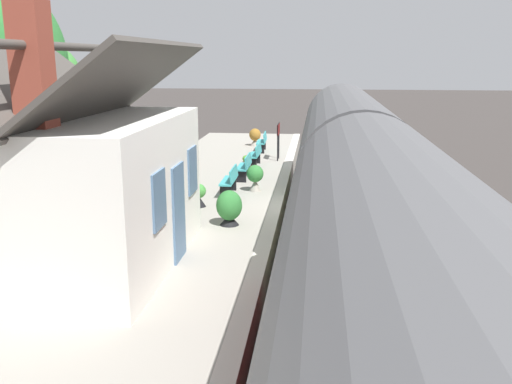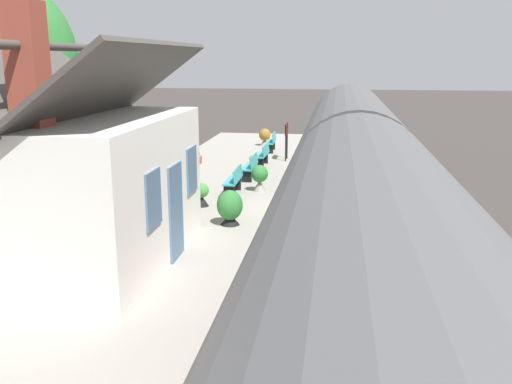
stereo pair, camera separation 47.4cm
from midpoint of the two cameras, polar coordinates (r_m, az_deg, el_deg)
name	(u,v)px [view 2 (the right image)]	position (r m, az deg, el deg)	size (l,w,h in m)	color
ground_plane	(317,240)	(16.49, 7.19, -4.98)	(160.00, 160.00, 0.00)	#383330
platform	(197,219)	(16.80, -5.36, -2.83)	(32.00, 5.33, 0.97)	gray
platform_edge_coping	(278,207)	(16.26, 3.13, -1.54)	(32.00, 0.36, 0.02)	beige
rail_near	(373,240)	(16.52, 12.84, -4.93)	(52.00, 0.08, 0.14)	gray
rail_far	(323,238)	(16.46, 7.82, -4.77)	(52.00, 0.08, 0.14)	gray
train	(370,362)	(6.10, 14.01, -16.75)	(32.56, 2.73, 4.32)	black
station_building	(80,185)	(12.05, -16.77, 0.68)	(5.94, 4.07, 5.62)	white
bench_platform_end	(272,141)	(25.85, 2.16, 5.27)	(1.41, 0.48, 0.88)	teal
bench_by_lamp	(251,166)	(19.90, 0.15, 2.71)	(1.40, 0.44, 0.88)	teal
bench_mid_platform	(263,154)	(22.33, 1.34, 3.93)	(1.41, 0.46, 0.88)	teal
bench_near_building	(234,180)	(17.66, -1.50, 1.27)	(1.40, 0.45, 0.88)	teal
planter_bench_right	(230,208)	(14.43, -1.80, -1.64)	(0.69, 0.69, 0.94)	black
planter_edge_near	(265,137)	(27.58, 1.41, 5.74)	(0.58, 0.58, 0.86)	gray
planter_edge_far	(196,158)	(22.81, -5.66, 3.55)	(0.71, 0.32, 0.57)	#9E5138
planter_by_door	(260,177)	(18.09, 1.12, 1.59)	(0.56, 0.56, 0.89)	gray
planter_under_sign	(253,163)	(21.39, 0.37, 3.06)	(0.33, 0.33, 0.67)	gray
planter_corner_building	(202,195)	(16.32, -4.86, -0.30)	(0.44, 0.44, 0.72)	black
station_sign_board	(287,133)	(23.62, 3.78, 6.19)	(0.96, 0.06, 1.57)	black
tree_behind_building	(59,81)	(30.99, -19.40, 10.80)	(4.03, 3.66, 6.11)	#4C3828
tree_far_left	(22,65)	(24.31, -22.62, 12.14)	(4.90, 4.27, 8.13)	#4C3828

